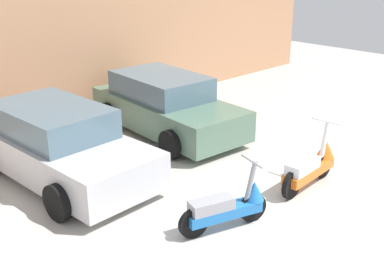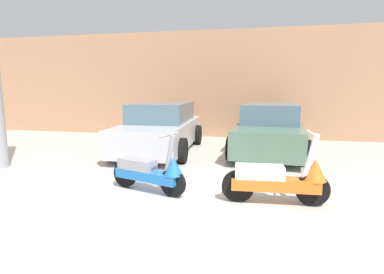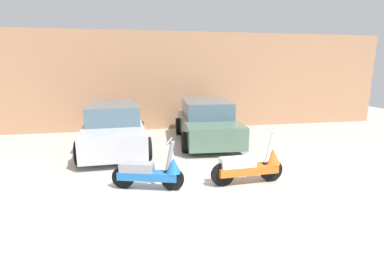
# 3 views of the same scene
# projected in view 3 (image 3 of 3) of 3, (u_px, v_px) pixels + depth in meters

# --- Properties ---
(ground_plane) EXTENTS (28.00, 28.00, 0.00)m
(ground_plane) POSITION_uv_depth(u_px,v_px,m) (183.00, 210.00, 5.20)
(ground_plane) COLOR beige
(wall_back) EXTENTS (19.60, 0.12, 3.77)m
(wall_back) POSITION_uv_depth(u_px,v_px,m) (153.00, 82.00, 11.64)
(wall_back) COLOR tan
(wall_back) RESTS_ON ground_plane
(scooter_front_left) EXTENTS (1.44, 0.71, 1.04)m
(scooter_front_left) POSITION_uv_depth(u_px,v_px,m) (151.00, 172.00, 6.03)
(scooter_front_left) COLOR black
(scooter_front_left) RESTS_ON ground_plane
(scooter_front_right) EXTENTS (1.61, 0.58, 1.12)m
(scooter_front_right) POSITION_uv_depth(u_px,v_px,m) (251.00, 165.00, 6.33)
(scooter_front_right) COLOR black
(scooter_front_right) RESTS_ON ground_plane
(car_rear_left) EXTENTS (2.06, 4.05, 1.35)m
(car_rear_left) POSITION_uv_depth(u_px,v_px,m) (114.00, 128.00, 8.97)
(car_rear_left) COLOR #B7B7BC
(car_rear_left) RESTS_ON ground_plane
(car_rear_center) EXTENTS (2.13, 4.05, 1.34)m
(car_rear_center) POSITION_uv_depth(u_px,v_px,m) (207.00, 122.00, 9.97)
(car_rear_center) COLOR #51705B
(car_rear_center) RESTS_ON ground_plane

